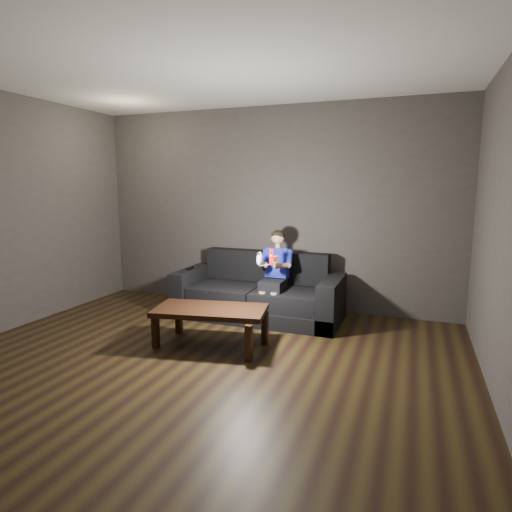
% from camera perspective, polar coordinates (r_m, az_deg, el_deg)
% --- Properties ---
extents(floor, '(5.00, 5.00, 0.00)m').
position_cam_1_polar(floor, '(3.92, -10.41, -15.76)').
color(floor, black).
rests_on(floor, ground).
extents(back_wall, '(5.00, 0.04, 2.70)m').
position_cam_1_polar(back_wall, '(5.85, 1.89, 6.35)').
color(back_wall, '#3F3A37').
rests_on(back_wall, ground).
extents(ceiling, '(5.00, 5.00, 0.02)m').
position_cam_1_polar(ceiling, '(3.71, -11.76, 25.54)').
color(ceiling, beige).
rests_on(ceiling, back_wall).
extents(sofa, '(2.08, 0.90, 0.80)m').
position_cam_1_polar(sofa, '(5.46, 0.37, -5.42)').
color(sofa, black).
rests_on(sofa, floor).
extents(child, '(0.41, 0.51, 1.01)m').
position_cam_1_polar(child, '(5.24, 2.59, -1.49)').
color(child, black).
rests_on(child, sofa).
extents(wii_remote_red, '(0.06, 0.08, 0.18)m').
position_cam_1_polar(wii_remote_red, '(4.82, 2.05, -0.12)').
color(wii_remote_red, red).
rests_on(wii_remote_red, child).
extents(nunchuk_white, '(0.07, 0.10, 0.17)m').
position_cam_1_polar(nunchuk_white, '(4.88, 0.44, -0.33)').
color(nunchuk_white, white).
rests_on(nunchuk_white, child).
extents(wii_remote_black, '(0.07, 0.17, 0.03)m').
position_cam_1_polar(wii_remote_black, '(5.71, -8.76, -1.59)').
color(wii_remote_black, black).
rests_on(wii_remote_black, sofa).
extents(coffee_table, '(1.22, 0.76, 0.41)m').
position_cam_1_polar(coffee_table, '(4.47, -6.10, -7.58)').
color(coffee_table, black).
rests_on(coffee_table, floor).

